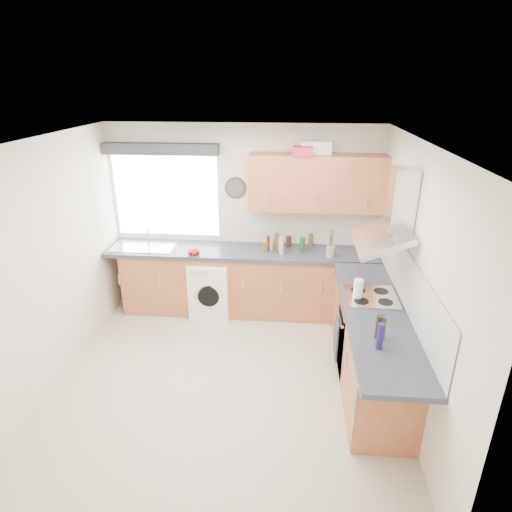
# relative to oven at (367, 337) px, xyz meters

# --- Properties ---
(ground_plane) EXTENTS (3.60, 3.60, 0.00)m
(ground_plane) POSITION_rel_oven_xyz_m (-1.50, -0.30, -0.42)
(ground_plane) COLOR beige
(ceiling) EXTENTS (3.60, 3.60, 0.02)m
(ceiling) POSITION_rel_oven_xyz_m (-1.50, -0.30, 2.08)
(ceiling) COLOR white
(ceiling) RESTS_ON wall_back
(wall_back) EXTENTS (3.60, 0.02, 2.50)m
(wall_back) POSITION_rel_oven_xyz_m (-1.50, 1.50, 0.82)
(wall_back) COLOR silver
(wall_back) RESTS_ON ground_plane
(wall_front) EXTENTS (3.60, 0.02, 2.50)m
(wall_front) POSITION_rel_oven_xyz_m (-1.50, -2.10, 0.82)
(wall_front) COLOR silver
(wall_front) RESTS_ON ground_plane
(wall_left) EXTENTS (0.02, 3.60, 2.50)m
(wall_left) POSITION_rel_oven_xyz_m (-3.30, -0.30, 0.82)
(wall_left) COLOR silver
(wall_left) RESTS_ON ground_plane
(wall_right) EXTENTS (0.02, 3.60, 2.50)m
(wall_right) POSITION_rel_oven_xyz_m (0.30, -0.30, 0.82)
(wall_right) COLOR silver
(wall_right) RESTS_ON ground_plane
(window) EXTENTS (1.40, 0.02, 1.10)m
(window) POSITION_rel_oven_xyz_m (-2.55, 1.49, 1.12)
(window) COLOR white
(window) RESTS_ON wall_back
(window_blind) EXTENTS (1.50, 0.18, 0.14)m
(window_blind) POSITION_rel_oven_xyz_m (-2.55, 1.40, 1.76)
(window_blind) COLOR #2E2F34
(window_blind) RESTS_ON wall_back
(splashback) EXTENTS (0.01, 3.00, 0.54)m
(splashback) POSITION_rel_oven_xyz_m (0.29, 0.00, 0.75)
(splashback) COLOR white
(splashback) RESTS_ON wall_right
(base_cab_back) EXTENTS (3.00, 0.58, 0.86)m
(base_cab_back) POSITION_rel_oven_xyz_m (-1.60, 1.21, 0.01)
(base_cab_back) COLOR #A45734
(base_cab_back) RESTS_ON ground_plane
(base_cab_corner) EXTENTS (0.60, 0.60, 0.86)m
(base_cab_corner) POSITION_rel_oven_xyz_m (0.00, 1.20, 0.01)
(base_cab_corner) COLOR #A45734
(base_cab_corner) RESTS_ON ground_plane
(base_cab_right) EXTENTS (0.58, 2.10, 0.86)m
(base_cab_right) POSITION_rel_oven_xyz_m (0.01, -0.15, 0.01)
(base_cab_right) COLOR #A45734
(base_cab_right) RESTS_ON ground_plane
(worktop_back) EXTENTS (3.60, 0.62, 0.05)m
(worktop_back) POSITION_rel_oven_xyz_m (-1.50, 1.20, 0.46)
(worktop_back) COLOR #2E2F39
(worktop_back) RESTS_ON base_cab_back
(worktop_right) EXTENTS (0.62, 2.42, 0.05)m
(worktop_right) POSITION_rel_oven_xyz_m (0.00, -0.30, 0.46)
(worktop_right) COLOR #2E2F39
(worktop_right) RESTS_ON base_cab_right
(sink) EXTENTS (0.84, 0.46, 0.10)m
(sink) POSITION_rel_oven_xyz_m (-2.83, 1.20, 0.52)
(sink) COLOR silver
(sink) RESTS_ON worktop_back
(oven) EXTENTS (0.56, 0.58, 0.85)m
(oven) POSITION_rel_oven_xyz_m (0.00, 0.00, 0.00)
(oven) COLOR black
(oven) RESTS_ON ground_plane
(hob_plate) EXTENTS (0.52, 0.52, 0.01)m
(hob_plate) POSITION_rel_oven_xyz_m (0.00, 0.00, 0.49)
(hob_plate) COLOR silver
(hob_plate) RESTS_ON worktop_right
(extractor_hood) EXTENTS (0.52, 0.78, 0.66)m
(extractor_hood) POSITION_rel_oven_xyz_m (0.10, -0.00, 1.34)
(extractor_hood) COLOR silver
(extractor_hood) RESTS_ON wall_right
(upper_cabinets) EXTENTS (1.70, 0.35, 0.70)m
(upper_cabinets) POSITION_rel_oven_xyz_m (-0.55, 1.32, 1.38)
(upper_cabinets) COLOR #A45734
(upper_cabinets) RESTS_ON wall_back
(washing_machine) EXTENTS (0.57, 0.56, 0.78)m
(washing_machine) POSITION_rel_oven_xyz_m (-1.89, 1.10, -0.04)
(washing_machine) COLOR white
(washing_machine) RESTS_ON ground_plane
(wall_clock) EXTENTS (0.29, 0.04, 0.29)m
(wall_clock) POSITION_rel_oven_xyz_m (-1.60, 1.48, 1.25)
(wall_clock) COLOR #2E2F34
(wall_clock) RESTS_ON wall_back
(casserole) EXTENTS (0.39, 0.30, 0.16)m
(casserole) POSITION_rel_oven_xyz_m (-0.59, 1.42, 1.80)
(casserole) COLOR white
(casserole) RESTS_ON upper_cabinets
(storage_box) EXTENTS (0.24, 0.21, 0.11)m
(storage_box) POSITION_rel_oven_xyz_m (-0.75, 1.22, 1.78)
(storage_box) COLOR red
(storage_box) RESTS_ON upper_cabinets
(utensil_pot) EXTENTS (0.13, 0.13, 0.15)m
(utensil_pot) POSITION_rel_oven_xyz_m (-0.35, 1.05, 0.56)
(utensil_pot) COLOR gray
(utensil_pot) RESTS_ON worktop_back
(kitchen_roll) EXTENTS (0.11, 0.11, 0.21)m
(kitchen_roll) POSITION_rel_oven_xyz_m (-0.15, -0.04, 0.59)
(kitchen_roll) COLOR white
(kitchen_roll) RESTS_ON worktop_right
(tomato_cluster) EXTENTS (0.14, 0.14, 0.06)m
(tomato_cluster) POSITION_rel_oven_xyz_m (-2.10, 1.00, 0.52)
(tomato_cluster) COLOR red
(tomato_cluster) RESTS_ON worktop_back
(jar_0) EXTENTS (0.05, 0.05, 0.18)m
(jar_0) POSITION_rel_oven_xyz_m (-1.11, 1.25, 0.57)
(jar_0) COLOR #B5A59A
(jar_0) RESTS_ON worktop_back
(jar_1) EXTENTS (0.07, 0.07, 0.12)m
(jar_1) POSITION_rel_oven_xyz_m (-1.18, 1.18, 0.55)
(jar_1) COLOR brown
(jar_1) RESTS_ON worktop_back
(jar_2) EXTENTS (0.07, 0.07, 0.19)m
(jar_2) POSITION_rel_oven_xyz_m (-0.70, 1.22, 0.58)
(jar_2) COLOR #1A481B
(jar_2) RESTS_ON worktop_back
(jar_3) EXTENTS (0.07, 0.07, 0.15)m
(jar_3) POSITION_rel_oven_xyz_m (-0.88, 1.38, 0.56)
(jar_3) COLOR #441F18
(jar_3) RESTS_ON worktop_back
(jar_4) EXTENTS (0.06, 0.06, 0.24)m
(jar_4) POSITION_rel_oven_xyz_m (-0.97, 1.09, 0.60)
(jar_4) COLOR #B0A696
(jar_4) RESTS_ON worktop_back
(jar_5) EXTENTS (0.06, 0.06, 0.19)m
(jar_5) POSITION_rel_oven_xyz_m (-0.59, 1.39, 0.58)
(jar_5) COLOR brown
(jar_5) RESTS_ON worktop_back
(jar_6) EXTENTS (0.06, 0.06, 0.23)m
(jar_6) POSITION_rel_oven_xyz_m (-1.04, 1.27, 0.60)
(jar_6) COLOR brown
(jar_6) RESTS_ON worktop_back
(jar_7) EXTENTS (0.07, 0.07, 0.18)m
(jar_7) POSITION_rel_oven_xyz_m (-1.00, 1.26, 0.58)
(jar_7) COLOR olive
(jar_7) RESTS_ON worktop_back
(jar_8) EXTENTS (0.04, 0.04, 0.21)m
(jar_8) POSITION_rel_oven_xyz_m (-1.15, 1.21, 0.59)
(jar_8) COLOR #541115
(jar_8) RESTS_ON worktop_back
(bottle_0) EXTENTS (0.07, 0.07, 0.22)m
(bottle_0) POSITION_rel_oven_xyz_m (-0.06, -0.76, 0.60)
(bottle_0) COLOR black
(bottle_0) RESTS_ON worktop_right
(bottle_1) EXTENTS (0.06, 0.06, 0.24)m
(bottle_1) POSITION_rel_oven_xyz_m (-0.08, -0.92, 0.60)
(bottle_1) COLOR navy
(bottle_1) RESTS_ON worktop_right
(bottle_2) EXTENTS (0.05, 0.05, 0.22)m
(bottle_2) POSITION_rel_oven_xyz_m (-0.03, -0.77, 0.59)
(bottle_2) COLOR #18441E
(bottle_2) RESTS_ON worktop_right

